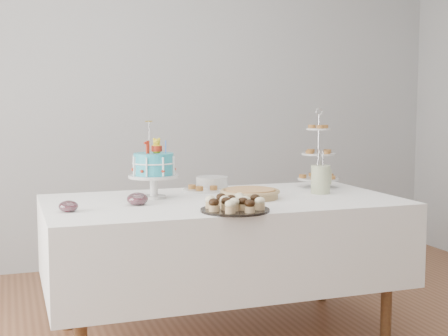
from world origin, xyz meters
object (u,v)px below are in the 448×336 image
object	(u,v)px
jam_bowl_a	(137,199)
tiered_stand	(318,154)
plate_stack	(212,183)
pastry_plate	(204,188)
cupcake_tray	(235,204)
birthday_cake	(154,177)
pie	(250,193)
utensil_pitcher	(321,178)
table	(223,240)
jam_bowl_b	(68,206)

from	to	relation	value
jam_bowl_a	tiered_stand	bearing A→B (deg)	13.90
plate_stack	pastry_plate	bearing A→B (deg)	-136.78
cupcake_tray	birthday_cake	bearing A→B (deg)	117.92
pie	utensil_pitcher	size ratio (longest dim) A/B	1.33
birthday_cake	pie	bearing A→B (deg)	-32.56
cupcake_tray	utensil_pitcher	xyz separation A→B (m)	(0.68, 0.40, 0.05)
pie	pastry_plate	xyz separation A→B (m)	(-0.15, 0.36, -0.01)
table	pie	world-z (taller)	pie
table	pastry_plate	size ratio (longest dim) A/B	7.68
utensil_pitcher	pie	bearing A→B (deg)	-153.63
pastry_plate	jam_bowl_a	bearing A→B (deg)	-141.73
plate_stack	utensil_pitcher	bearing A→B (deg)	-35.67
cupcake_tray	pie	size ratio (longest dim) A/B	1.02
plate_stack	pastry_plate	distance (m)	0.10
cupcake_tray	utensil_pitcher	bearing A→B (deg)	30.31
cupcake_tray	pastry_plate	xyz separation A→B (m)	(0.07, 0.72, -0.02)
cupcake_tray	pie	world-z (taller)	cupcake_tray
plate_stack	utensil_pitcher	xyz separation A→B (m)	(0.54, -0.39, 0.05)
pastry_plate	cupcake_tray	bearing A→B (deg)	-95.30
pie	jam_bowl_b	size ratio (longest dim) A/B	3.53
table	tiered_stand	bearing A→B (deg)	19.24
pastry_plate	utensil_pitcher	world-z (taller)	utensil_pitcher
table	pie	xyz separation A→B (m)	(0.15, -0.03, 0.26)
table	jam_bowl_b	size ratio (longest dim) A/B	20.40
plate_stack	jam_bowl_a	bearing A→B (deg)	-141.04
jam_bowl_a	jam_bowl_b	bearing A→B (deg)	-165.94
cupcake_tray	jam_bowl_a	world-z (taller)	cupcake_tray
jam_bowl_a	pie	bearing A→B (deg)	1.85
jam_bowl_b	tiered_stand	bearing A→B (deg)	13.93
cupcake_tray	jam_bowl_b	xyz separation A→B (m)	(-0.77, 0.25, -0.01)
cupcake_tray	jam_bowl_a	xyz separation A→B (m)	(-0.41, 0.34, -0.01)
pie	jam_bowl_b	bearing A→B (deg)	-173.67
table	jam_bowl_b	world-z (taller)	jam_bowl_b
pastry_plate	utensil_pitcher	bearing A→B (deg)	-27.59
table	jam_bowl_a	size ratio (longest dim) A/B	17.31
cupcake_tray	pastry_plate	bearing A→B (deg)	84.70
pastry_plate	jam_bowl_b	bearing A→B (deg)	-150.78
pie	pastry_plate	world-z (taller)	pie
birthday_cake	pie	distance (m)	0.54
plate_stack	jam_bowl_a	size ratio (longest dim) A/B	1.75
pastry_plate	jam_bowl_b	xyz separation A→B (m)	(-0.84, -0.47, 0.01)
table	birthday_cake	world-z (taller)	birthday_cake
cupcake_tray	plate_stack	size ratio (longest dim) A/B	1.75
pie	utensil_pitcher	distance (m)	0.46
cupcake_tray	plate_stack	xyz separation A→B (m)	(0.14, 0.78, 0.00)
jam_bowl_b	plate_stack	bearing A→B (deg)	30.52
cupcake_tray	jam_bowl_b	size ratio (longest dim) A/B	3.61
plate_stack	jam_bowl_b	distance (m)	1.06
birthday_cake	pastry_plate	size ratio (longest dim) A/B	1.72
plate_stack	utensil_pitcher	size ratio (longest dim) A/B	0.78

